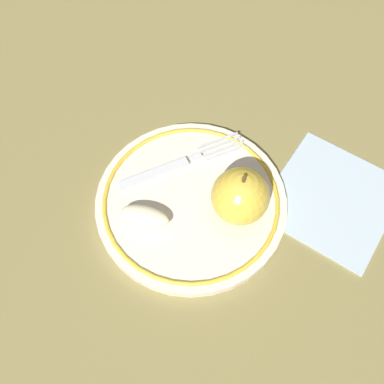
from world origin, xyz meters
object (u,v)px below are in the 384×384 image
at_px(plate, 192,203).
at_px(napkin_folded, 333,197).
at_px(fork, 180,163).
at_px(apple_red_whole, 240,196).
at_px(apple_slice_front, 145,216).

distance_m(plate, napkin_folded, 0.19).
distance_m(plate, fork, 0.06).
relative_size(apple_red_whole, apple_slice_front, 1.30).
bearing_deg(apple_red_whole, plate, -47.75).
bearing_deg(napkin_folded, apple_slice_front, -24.96).
height_order(apple_slice_front, fork, apple_slice_front).
xyz_separation_m(fork, napkin_folded, (-0.14, 0.15, -0.02)).
bearing_deg(plate, apple_red_whole, 132.25).
bearing_deg(fork, napkin_folded, -36.84).
relative_size(fork, napkin_folded, 1.12).
relative_size(plate, apple_slice_front, 4.05).
relative_size(apple_red_whole, fork, 0.45).
relative_size(apple_slice_front, fork, 0.35).
xyz_separation_m(plate, apple_slice_front, (0.06, -0.01, 0.02)).
height_order(plate, napkin_folded, plate).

